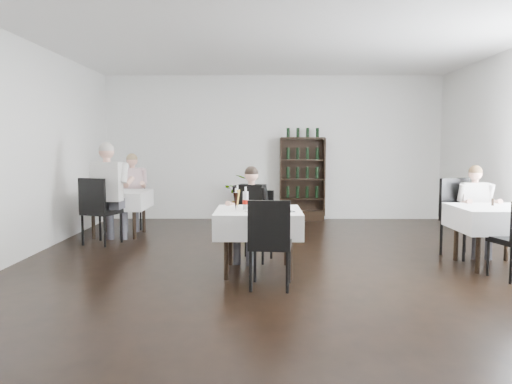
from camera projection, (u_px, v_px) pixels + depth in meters
room_shell at (283, 149)px, 5.97m from camera, size 9.00×9.00×9.00m
wine_shelf at (302, 180)px, 10.32m from camera, size 0.90×0.28×1.75m
main_table at (258, 222)px, 6.05m from camera, size 1.03×1.03×0.77m
left_table at (119, 200)px, 8.56m from camera, size 0.98×0.98×0.77m
right_table at (494, 219)px, 6.33m from camera, size 0.98×0.98×0.77m
potted_tree at (248, 198)px, 10.25m from camera, size 1.11×1.05×0.97m
main_chair_far at (256, 220)px, 6.75m from camera, size 0.54×0.55×0.94m
main_chair_near at (270, 238)px, 5.31m from camera, size 0.49×0.49×0.98m
left_chair_far at (133, 201)px, 9.33m from camera, size 0.44×0.44×0.90m
left_chair_near at (98, 207)px, 7.73m from camera, size 0.62×0.62×1.05m
right_chair_far at (461, 212)px, 6.98m from camera, size 0.65×0.65×1.09m
diner_main at (250, 206)px, 6.64m from camera, size 0.55×0.58×1.27m
diner_left_far at (132, 185)px, 9.17m from camera, size 0.55×0.56×1.41m
diner_left_near at (109, 185)px, 7.86m from camera, size 0.61×0.62×1.60m
diner_right_far at (476, 204)px, 6.97m from camera, size 0.48×0.47×1.27m
plate_far at (263, 206)px, 6.23m from camera, size 0.25×0.25×0.08m
plate_near at (254, 210)px, 5.91m from camera, size 0.22×0.22×0.07m
pilsner_dark at (236, 201)px, 5.94m from camera, size 0.06×0.06×0.27m
pilsner_lager at (237, 199)px, 6.15m from camera, size 0.07×0.07×0.29m
coke_bottle at (246, 201)px, 6.02m from camera, size 0.07×0.07×0.28m
napkin_cutlery at (286, 211)px, 5.85m from camera, size 0.22×0.21×0.02m
pepper_mill at (493, 202)px, 6.46m from camera, size 0.05×0.05×0.09m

